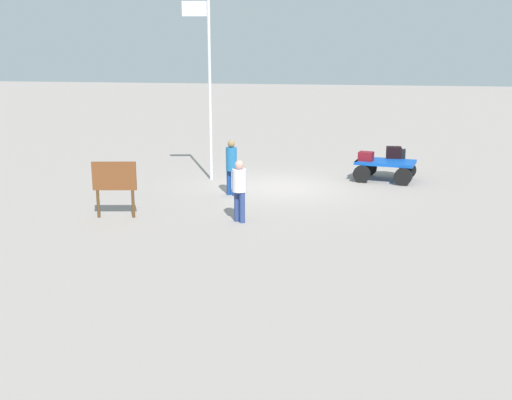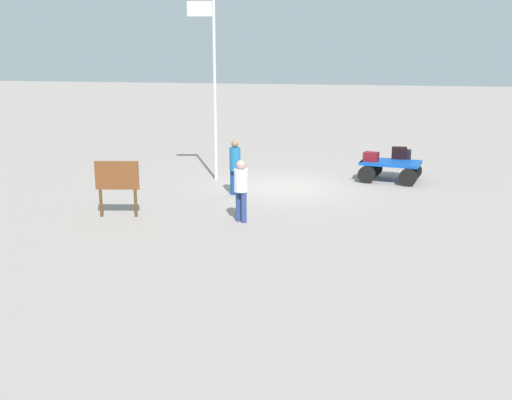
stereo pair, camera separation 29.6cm
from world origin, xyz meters
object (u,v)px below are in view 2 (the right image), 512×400
(luggage_cart, at_px, (390,167))
(flagpole, at_px, (212,79))
(worker_lead, at_px, (235,164))
(suitcase_dark, at_px, (371,157))
(suitcase_olive, at_px, (402,154))
(worker_trailing, at_px, (241,186))
(suitcase_tan, at_px, (399,153))
(signboard, at_px, (117,180))

(luggage_cart, bearing_deg, flagpole, 9.75)
(worker_lead, bearing_deg, luggage_cart, -145.71)
(suitcase_dark, relative_size, suitcase_olive, 0.92)
(suitcase_dark, bearing_deg, worker_trailing, 62.65)
(worker_lead, relative_size, flagpole, 0.28)
(luggage_cart, bearing_deg, worker_lead, 34.29)
(worker_lead, bearing_deg, worker_trailing, 107.08)
(suitcase_tan, bearing_deg, suitcase_olive, -171.38)
(suitcase_dark, bearing_deg, flagpole, 9.64)
(suitcase_dark, height_order, suitcase_olive, suitcase_olive)
(worker_lead, xyz_separation_m, signboard, (2.39, 3.07, 0.04))
(suitcase_tan, bearing_deg, suitcase_dark, 37.86)
(suitcase_tan, distance_m, signboard, 9.90)
(suitcase_olive, height_order, worker_trailing, worker_trailing)
(suitcase_olive, relative_size, signboard, 0.39)
(suitcase_olive, height_order, flagpole, flagpole)
(suitcase_dark, relative_size, flagpole, 0.09)
(luggage_cart, distance_m, flagpole, 6.57)
(luggage_cart, bearing_deg, signboard, 41.68)
(suitcase_dark, xyz_separation_m, signboard, (6.30, 6.05, 0.17))
(suitcase_olive, relative_size, worker_trailing, 0.36)
(luggage_cart, height_order, worker_trailing, worker_trailing)
(luggage_cart, xyz_separation_m, worker_lead, (4.54, 3.10, 0.47))
(worker_trailing, height_order, flagpole, flagpole)
(worker_lead, bearing_deg, suitcase_dark, -142.72)
(luggage_cart, relative_size, suitcase_olive, 3.61)
(suitcase_tan, bearing_deg, flagpole, 14.65)
(suitcase_dark, bearing_deg, suitcase_olive, -144.46)
(worker_lead, bearing_deg, suitcase_olive, -143.07)
(suitcase_olive, relative_size, worker_lead, 0.35)
(suitcase_tan, height_order, worker_trailing, worker_trailing)
(luggage_cart, bearing_deg, suitcase_dark, 10.69)
(luggage_cart, height_order, suitcase_tan, suitcase_tan)
(signboard, bearing_deg, worker_trailing, -176.52)
(suitcase_olive, xyz_separation_m, flagpole, (6.21, 1.61, 2.54))
(luggage_cart, height_order, worker_lead, worker_lead)
(suitcase_dark, bearing_deg, suitcase_tan, -142.14)
(flagpole, height_order, signboard, flagpole)
(suitcase_olive, bearing_deg, signboard, 42.81)
(suitcase_tan, bearing_deg, luggage_cart, 64.13)
(worker_lead, xyz_separation_m, flagpole, (1.27, -2.10, 2.41))
(worker_lead, height_order, signboard, worker_lead)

